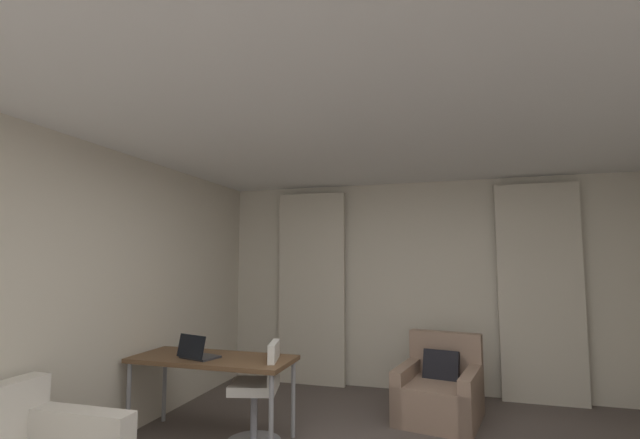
# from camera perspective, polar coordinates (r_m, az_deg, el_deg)

# --- Properties ---
(wall_window) EXTENTS (5.12, 0.06, 2.60)m
(wall_window) POSITION_cam_1_polar(r_m,az_deg,el_deg) (5.70, 12.71, -8.29)
(wall_window) COLOR beige
(wall_window) RESTS_ON ground
(wall_left) EXTENTS (0.06, 6.12, 2.60)m
(wall_left) POSITION_cam_1_polar(r_m,az_deg,el_deg) (3.97, -31.56, -8.93)
(wall_left) COLOR beige
(wall_left) RESTS_ON ground
(ceiling) EXTENTS (5.12, 6.12, 0.06)m
(ceiling) POSITION_cam_1_polar(r_m,az_deg,el_deg) (2.87, 7.72, 15.69)
(ceiling) COLOR white
(ceiling) RESTS_ON wall_left
(curtain_left_panel) EXTENTS (0.90, 0.06, 2.50)m
(curtain_left_panel) POSITION_cam_1_polar(r_m,az_deg,el_deg) (5.84, -1.12, -8.84)
(curtain_left_panel) COLOR beige
(curtain_left_panel) RESTS_ON ground
(curtain_right_panel) EXTENTS (0.90, 0.06, 2.50)m
(curtain_right_panel) POSITION_cam_1_polar(r_m,az_deg,el_deg) (5.65, 26.84, -8.38)
(curtain_right_panel) COLOR beige
(curtain_right_panel) RESTS_ON ground
(armchair) EXTENTS (0.91, 0.98, 0.82)m
(armchair) POSITION_cam_1_polar(r_m,az_deg,el_deg) (4.93, 15.41, -20.93)
(armchair) COLOR #997A66
(armchair) RESTS_ON ground
(desk) EXTENTS (1.48, 0.62, 0.72)m
(desk) POSITION_cam_1_polar(r_m,az_deg,el_deg) (4.30, -13.87, -17.81)
(desk) COLOR brown
(desk) RESTS_ON ground
(desk_chair) EXTENTS (0.49, 0.49, 0.88)m
(desk_chair) POSITION_cam_1_polar(r_m,az_deg,el_deg) (4.16, -8.03, -22.22)
(desk_chair) COLOR gray
(desk_chair) RESTS_ON ground
(laptop) EXTENTS (0.38, 0.32, 0.22)m
(laptop) POSITION_cam_1_polar(r_m,az_deg,el_deg) (4.24, -15.76, -16.50)
(laptop) COLOR #2D2D33
(laptop) RESTS_ON desk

